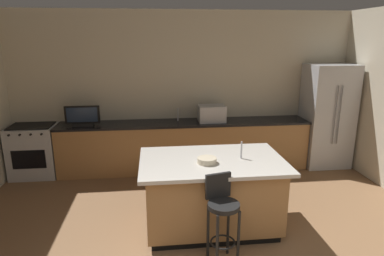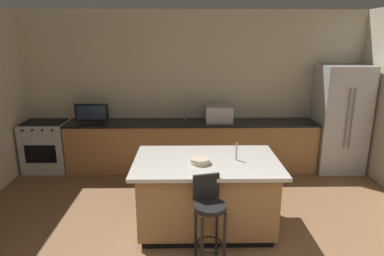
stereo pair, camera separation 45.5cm
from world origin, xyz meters
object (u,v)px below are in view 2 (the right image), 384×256
(tv_monitor, at_px, (92,114))
(bar_stool_center, at_px, (209,213))
(fruit_bowl, at_px, (200,161))
(microwave, at_px, (219,114))
(refrigerator, at_px, (340,119))
(range_oven, at_px, (47,146))
(kitchen_island, at_px, (206,194))

(tv_monitor, xyz_separation_m, bar_stool_center, (1.93, -2.67, -0.47))
(bar_stool_center, distance_m, fruit_bowl, 0.69)
(tv_monitor, bearing_deg, fruit_bowl, -48.29)
(microwave, distance_m, bar_stool_center, 2.78)
(refrigerator, distance_m, tv_monitor, 4.48)
(microwave, xyz_separation_m, bar_stool_center, (-0.35, -2.72, -0.46))
(range_oven, height_order, bar_stool_center, bar_stool_center)
(fruit_bowl, bearing_deg, bar_stool_center, -82.60)
(kitchen_island, xyz_separation_m, microwave, (0.34, 2.02, 0.58))
(kitchen_island, height_order, fruit_bowl, fruit_bowl)
(tv_monitor, bearing_deg, refrigerator, 0.08)
(fruit_bowl, bearing_deg, refrigerator, 38.54)
(refrigerator, distance_m, microwave, 2.20)
(microwave, height_order, tv_monitor, tv_monitor)
(microwave, relative_size, fruit_bowl, 2.06)
(kitchen_island, height_order, refrigerator, refrigerator)
(range_oven, relative_size, fruit_bowl, 3.98)
(range_oven, xyz_separation_m, fruit_bowl, (2.74, -2.13, 0.50))
(refrigerator, bearing_deg, microwave, 178.82)
(refrigerator, xyz_separation_m, fruit_bowl, (-2.62, -2.09, 0.00))
(kitchen_island, relative_size, tv_monitor, 3.04)
(kitchen_island, relative_size, fruit_bowl, 7.69)
(tv_monitor, bearing_deg, bar_stool_center, -54.08)
(tv_monitor, bearing_deg, microwave, 1.30)
(refrigerator, distance_m, range_oven, 5.38)
(kitchen_island, bearing_deg, refrigerator, 37.90)
(refrigerator, bearing_deg, fruit_bowl, -141.46)
(bar_stool_center, bearing_deg, microwave, 68.84)
(microwave, xyz_separation_m, tv_monitor, (-2.28, -0.05, 0.01))
(kitchen_island, height_order, microwave, microwave)
(microwave, bearing_deg, bar_stool_center, -97.30)
(microwave, bearing_deg, fruit_bowl, -101.25)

